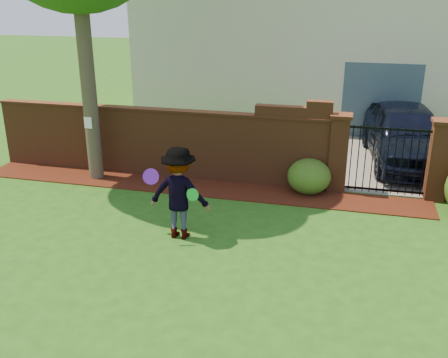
% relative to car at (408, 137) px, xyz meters
% --- Properties ---
extents(ground, '(80.00, 80.00, 0.01)m').
position_rel_car_xyz_m(ground, '(-4.15, -6.36, -0.83)').
color(ground, '#245615').
rests_on(ground, ground).
extents(mulch_bed, '(11.10, 1.08, 0.03)m').
position_rel_car_xyz_m(mulch_bed, '(-5.10, -3.02, -0.81)').
color(mulch_bed, '#37130A').
rests_on(mulch_bed, ground).
extents(brick_wall, '(8.70, 0.31, 2.16)m').
position_rel_car_xyz_m(brick_wall, '(-6.16, -2.36, 0.10)').
color(brick_wall, brown).
rests_on(brick_wall, ground).
extents(pillar_left, '(0.50, 0.50, 1.88)m').
position_rel_car_xyz_m(pillar_left, '(-1.75, -2.36, 0.13)').
color(pillar_left, brown).
rests_on(pillar_left, ground).
extents(pillar_right, '(0.50, 0.50, 1.88)m').
position_rel_car_xyz_m(pillar_right, '(0.45, -2.36, 0.13)').
color(pillar_right, brown).
rests_on(pillar_right, ground).
extents(iron_gate, '(1.78, 0.03, 1.60)m').
position_rel_car_xyz_m(iron_gate, '(-0.65, -2.36, 0.03)').
color(iron_gate, black).
rests_on(iron_gate, ground).
extents(driveway, '(3.20, 8.00, 0.01)m').
position_rel_car_xyz_m(driveway, '(-0.65, 1.64, -0.82)').
color(driveway, gray).
rests_on(driveway, ground).
extents(house, '(12.40, 6.40, 6.30)m').
position_rel_car_xyz_m(house, '(-3.14, 5.63, 2.34)').
color(house, beige).
rests_on(house, ground).
extents(car, '(2.42, 5.00, 1.64)m').
position_rel_car_xyz_m(car, '(0.00, 0.00, 0.00)').
color(car, black).
rests_on(car, ground).
extents(paper_notice, '(0.20, 0.01, 0.28)m').
position_rel_car_xyz_m(paper_notice, '(-7.75, -3.15, 0.68)').
color(paper_notice, white).
rests_on(paper_notice, tree).
extents(shrub_left, '(1.03, 1.03, 0.84)m').
position_rel_car_xyz_m(shrub_left, '(-2.37, -2.67, -0.40)').
color(shrub_left, '#265218').
rests_on(shrub_left, ground).
extents(man, '(1.18, 0.69, 1.82)m').
position_rel_car_xyz_m(man, '(-4.61, -5.59, 0.09)').
color(man, gray).
rests_on(man, ground).
extents(frisbee_purple, '(0.31, 0.17, 0.30)m').
position_rel_car_xyz_m(frisbee_purple, '(-5.03, -5.87, 0.50)').
color(frisbee_purple, purple).
rests_on(frisbee_purple, man).
extents(frisbee_green, '(0.25, 0.10, 0.25)m').
position_rel_car_xyz_m(frisbee_green, '(-4.28, -5.73, 0.16)').
color(frisbee_green, green).
rests_on(frisbee_green, man).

